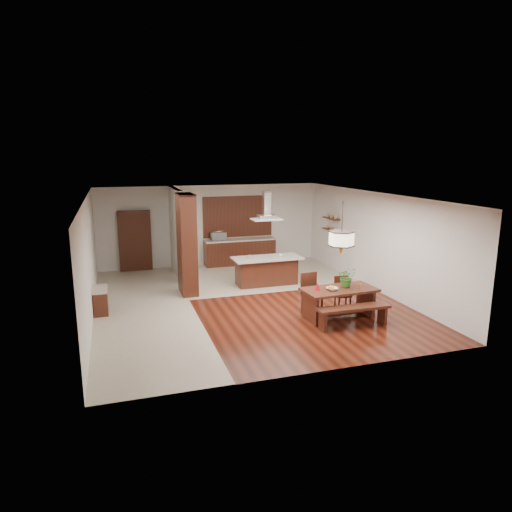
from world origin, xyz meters
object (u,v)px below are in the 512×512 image
object	(u,v)px
dining_chair_right	(343,293)
dining_table	(339,296)
hallway_console	(101,300)
dining_chair_left	(312,294)
microwave	(218,236)
foliage_plant	(347,277)
fruit_bowl	(332,289)
range_hood	(267,206)
kitchen_island	(266,270)
pendant_lantern	(342,228)
island_cup	(281,255)
dining_bench	(353,317)

from	to	relation	value
dining_chair_right	dining_table	bearing A→B (deg)	-118.22
hallway_console	dining_table	xyz separation A→B (m)	(5.63, -2.20, 0.24)
dining_chair_left	dining_chair_right	bearing A→B (deg)	-0.00
dining_table	microwave	distance (m)	6.42
dining_table	foliage_plant	size ratio (longest dim) A/B	3.67
dining_chair_left	microwave	size ratio (longest dim) A/B	1.94
fruit_bowl	range_hood	world-z (taller)	range_hood
dining_chair_left	hallway_console	bearing A→B (deg)	158.49
kitchen_island	microwave	size ratio (longest dim) A/B	4.04
dining_chair_right	range_hood	bearing A→B (deg)	120.34
dining_table	microwave	xyz separation A→B (m)	(-1.62, 6.19, 0.54)
dining_chair_left	kitchen_island	xyz separation A→B (m)	(-0.26, 2.83, -0.06)
hallway_console	dining_chair_left	world-z (taller)	dining_chair_left
pendant_lantern	dining_chair_left	bearing A→B (deg)	132.77
hallway_console	pendant_lantern	world-z (taller)	pendant_lantern
dining_table	pendant_lantern	distance (m)	1.69
dining_chair_left	foliage_plant	distance (m)	0.98
dining_table	kitchen_island	bearing A→B (deg)	102.55
island_cup	dining_chair_left	bearing A→B (deg)	-93.49
dining_table	dining_chair_left	bearing A→B (deg)	132.77
fruit_bowl	range_hood	distance (m)	3.85
pendant_lantern	foliage_plant	xyz separation A→B (m)	(0.24, 0.08, -1.24)
hallway_console	dining_table	bearing A→B (deg)	-21.34
dining_table	island_cup	size ratio (longest dim) A/B	14.52
hallway_console	fruit_bowl	bearing A→B (deg)	-22.78
pendant_lantern	island_cup	distance (m)	3.54
dining_chair_left	pendant_lantern	distance (m)	1.87
dining_table	dining_bench	xyz separation A→B (m)	(0.04, -0.65, -0.30)
foliage_plant	island_cup	size ratio (longest dim) A/B	3.95
dining_chair_left	foliage_plant	bearing A→B (deg)	-35.04
dining_table	dining_chair_left	world-z (taller)	dining_chair_left
hallway_console	foliage_plant	world-z (taller)	foliage_plant
fruit_bowl	microwave	world-z (taller)	microwave
dining_chair_right	hallway_console	bearing A→B (deg)	172.60
dining_bench	pendant_lantern	bearing A→B (deg)	93.48
pendant_lantern	microwave	distance (m)	6.50
hallway_console	dining_chair_right	bearing A→B (deg)	-14.99
microwave	island_cup	bearing A→B (deg)	-71.79
dining_table	kitchen_island	world-z (taller)	kitchen_island
fruit_bowl	island_cup	distance (m)	3.34
microwave	dining_bench	bearing A→B (deg)	-82.22
pendant_lantern	range_hood	size ratio (longest dim) A/B	1.46
dining_chair_right	foliage_plant	bearing A→B (deg)	-102.32
foliage_plant	microwave	distance (m)	6.38
fruit_bowl	island_cup	xyz separation A→B (m)	(-0.08, 3.34, 0.14)
dining_chair_right	kitchen_island	bearing A→B (deg)	120.36
pendant_lantern	dining_bench	bearing A→B (deg)	-86.52
hallway_console	dining_chair_right	size ratio (longest dim) A/B	1.03
range_hood	microwave	size ratio (longest dim) A/B	1.71
fruit_bowl	microwave	size ratio (longest dim) A/B	0.51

